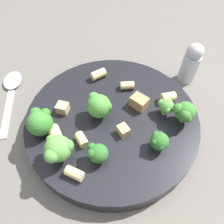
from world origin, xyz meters
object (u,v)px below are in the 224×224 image
(broccoli_floret_4, at_px, (184,112))
(chicken_chunk_0, at_px, (63,108))
(rigatoni_1, at_px, (168,97))
(rigatoni_3, at_px, (97,75))
(broccoli_floret_2, at_px, (98,153))
(broccoli_floret_5, at_px, (58,149))
(pasta_bowl, at_px, (112,120))
(broccoli_floret_6, at_px, (40,120))
(rigatoni_2, at_px, (127,85))
(chicken_chunk_1, at_px, (123,130))
(rigatoni_4, at_px, (82,140))
(broccoli_floret_0, at_px, (159,141))
(chicken_chunk_2, at_px, (139,102))
(rigatoni_0, at_px, (55,133))
(rigatoni_5, at_px, (74,173))
(broccoli_floret_3, at_px, (99,105))
(pepper_shaker, at_px, (191,63))
(spoon, at_px, (11,88))
(broccoli_floret_1, at_px, (166,106))

(broccoli_floret_4, bearing_deg, chicken_chunk_0, 157.90)
(rigatoni_1, bearing_deg, rigatoni_3, 139.64)
(broccoli_floret_2, height_order, rigatoni_1, broccoli_floret_2)
(broccoli_floret_5, xyz_separation_m, rigatoni_3, (0.09, 0.15, -0.02))
(pasta_bowl, distance_m, broccoli_floret_6, 0.12)
(rigatoni_2, distance_m, chicken_chunk_1, 0.10)
(rigatoni_3, bearing_deg, chicken_chunk_1, -85.25)
(rigatoni_4, height_order, chicken_chunk_1, same)
(broccoli_floret_0, height_order, rigatoni_2, broccoli_floret_0)
(rigatoni_3, height_order, chicken_chunk_2, chicken_chunk_2)
(broccoli_floret_4, distance_m, chicken_chunk_2, 0.07)
(pasta_bowl, distance_m, rigatoni_0, 0.10)
(broccoli_floret_2, distance_m, chicken_chunk_2, 0.12)
(broccoli_floret_5, distance_m, rigatoni_5, 0.04)
(broccoli_floret_3, xyz_separation_m, broccoli_floret_5, (-0.07, -0.06, 0.00))
(rigatoni_2, height_order, pepper_shaker, pepper_shaker)
(broccoli_floret_3, bearing_deg, rigatoni_3, 79.88)
(broccoli_floret_5, xyz_separation_m, chicken_chunk_2, (0.14, 0.06, -0.02))
(pepper_shaker, relative_size, spoon, 0.51)
(rigatoni_0, height_order, spoon, rigatoni_0)
(broccoli_floret_2, relative_size, broccoli_floret_6, 0.74)
(broccoli_floret_4, relative_size, rigatoni_0, 1.72)
(rigatoni_5, height_order, spoon, rigatoni_5)
(pasta_bowl, relative_size, broccoli_floret_4, 7.34)
(broccoli_floret_4, relative_size, broccoli_floret_5, 0.85)
(rigatoni_2, bearing_deg, chicken_chunk_1, -111.93)
(broccoli_floret_2, height_order, pepper_shaker, pepper_shaker)
(pasta_bowl, relative_size, broccoli_floret_0, 9.39)
(chicken_chunk_0, distance_m, chicken_chunk_2, 0.13)
(broccoli_floret_1, xyz_separation_m, rigatoni_2, (-0.04, 0.07, -0.01))
(chicken_chunk_2, bearing_deg, rigatoni_2, 97.76)
(rigatoni_1, distance_m, spoon, 0.30)
(rigatoni_2, xyz_separation_m, chicken_chunk_2, (0.01, -0.04, 0.00))
(broccoli_floret_3, bearing_deg, broccoli_floret_1, -13.18)
(broccoli_floret_3, height_order, rigatoni_5, broccoli_floret_3)
(rigatoni_5, bearing_deg, spoon, 112.66)
(pasta_bowl, height_order, rigatoni_3, rigatoni_3)
(rigatoni_5, height_order, chicken_chunk_1, same)
(rigatoni_5, bearing_deg, broccoli_floret_0, 4.40)
(broccoli_floret_4, bearing_deg, rigatoni_4, 178.08)
(broccoli_floret_3, bearing_deg, chicken_chunk_0, 155.80)
(rigatoni_3, distance_m, rigatoni_4, 0.14)
(pasta_bowl, bearing_deg, broccoli_floret_3, 160.67)
(pasta_bowl, bearing_deg, broccoli_floret_2, -120.17)
(chicken_chunk_1, height_order, pepper_shaker, pepper_shaker)
(broccoli_floret_4, distance_m, rigatoni_0, 0.20)
(broccoli_floret_2, relative_size, chicken_chunk_1, 1.77)
(broccoli_floret_2, height_order, broccoli_floret_5, broccoli_floret_5)
(pasta_bowl, bearing_deg, chicken_chunk_1, -78.14)
(broccoli_floret_3, xyz_separation_m, pepper_shaker, (0.20, 0.07, -0.01))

